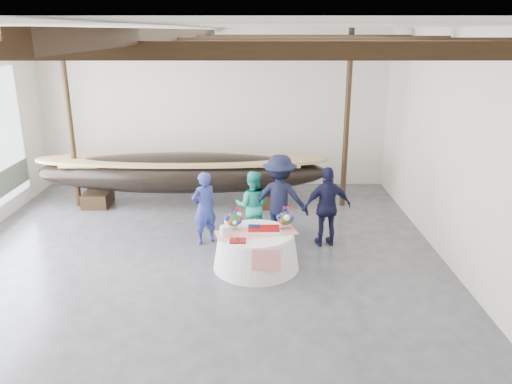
{
  "coord_description": "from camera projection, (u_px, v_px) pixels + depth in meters",
  "views": [
    {
      "loc": [
        1.17,
        -8.45,
        4.44
      ],
      "look_at": [
        1.2,
        1.85,
        1.09
      ],
      "focal_mm": 35.0,
      "sensor_mm": 36.0,
      "label": 1
    }
  ],
  "objects": [
    {
      "name": "wall_back",
      "position": [
        214.0,
        110.0,
        14.41
      ],
      "size": [
        10.0,
        0.02,
        4.5
      ],
      "primitive_type": "cube",
      "color": "silver",
      "rests_on": "ground"
    },
    {
      "name": "pavilion_structure",
      "position": [
        189.0,
        56.0,
        8.85
      ],
      "size": [
        9.8,
        11.76,
        4.5
      ],
      "color": "black",
      "rests_on": "ground"
    },
    {
      "name": "floor",
      "position": [
        193.0,
        277.0,
        9.4
      ],
      "size": [
        10.0,
        12.0,
        0.01
      ],
      "primitive_type": "cube",
      "color": "#3D3D42",
      "rests_on": "ground"
    },
    {
      "name": "tabletop_items",
      "position": [
        256.0,
        223.0,
        9.68
      ],
      "size": [
        1.64,
        1.0,
        0.4
      ],
      "color": "red",
      "rests_on": "banquet_table"
    },
    {
      "name": "ceiling",
      "position": [
        182.0,
        26.0,
        8.01
      ],
      "size": [
        10.0,
        12.0,
        0.01
      ],
      "primitive_type": "cube",
      "color": "white",
      "rests_on": "wall_back"
    },
    {
      "name": "guest_man_left",
      "position": [
        279.0,
        199.0,
        10.73
      ],
      "size": [
        1.36,
        0.91,
        1.95
      ],
      "primitive_type": "imported",
      "rotation": [
        0.0,
        0.0,
        2.99
      ],
      "color": "black",
      "rests_on": "ground"
    },
    {
      "name": "banquet_table",
      "position": [
        256.0,
        250.0,
        9.72
      ],
      "size": [
        1.68,
        1.68,
        0.72
      ],
      "color": "silver",
      "rests_on": "ground"
    },
    {
      "name": "guest_woman_blue",
      "position": [
        204.0,
        208.0,
        10.72
      ],
      "size": [
        0.7,
        0.65,
        1.6
      ],
      "primitive_type": "imported",
      "rotation": [
        0.0,
        0.0,
        3.75
      ],
      "color": "navy",
      "rests_on": "ground"
    },
    {
      "name": "guest_woman_teal",
      "position": [
        252.0,
        206.0,
        10.92
      ],
      "size": [
        0.81,
        0.66,
        1.56
      ],
      "primitive_type": "imported",
      "rotation": [
        0.0,
        0.0,
        3.04
      ],
      "color": "#21AF95",
      "rests_on": "ground"
    },
    {
      "name": "longboat_display",
      "position": [
        182.0,
        172.0,
        13.0
      ],
      "size": [
        7.58,
        1.52,
        1.42
      ],
      "color": "black",
      "rests_on": "ground"
    },
    {
      "name": "wall_right",
      "position": [
        473.0,
        162.0,
        8.72
      ],
      "size": [
        0.02,
        12.0,
        4.5
      ],
      "primitive_type": "cube",
      "color": "silver",
      "rests_on": "ground"
    },
    {
      "name": "guest_man_right",
      "position": [
        327.0,
        207.0,
        10.57
      ],
      "size": [
        1.08,
        0.59,
        1.74
      ],
      "primitive_type": "imported",
      "rotation": [
        0.0,
        0.0,
        3.31
      ],
      "color": "black",
      "rests_on": "ground"
    }
  ]
}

